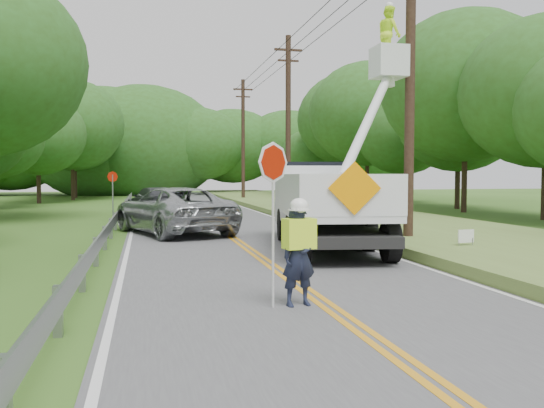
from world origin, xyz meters
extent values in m
plane|color=#2D4F16|center=(0.00, 0.00, 0.00)|extent=(140.00, 140.00, 0.00)
cube|color=#4C4C4E|center=(0.00, 14.00, 0.01)|extent=(7.20, 96.00, 0.02)
cube|color=orange|center=(-0.10, 14.00, 0.02)|extent=(0.12, 96.00, 0.00)
cube|color=orange|center=(0.10, 14.00, 0.02)|extent=(0.12, 96.00, 0.00)
cube|color=silver|center=(-3.45, 14.00, 0.02)|extent=(0.12, 96.00, 0.00)
cube|color=silver|center=(3.45, 14.00, 0.02)|extent=(0.12, 96.00, 0.00)
cube|color=gray|center=(-4.10, -2.00, 0.35)|extent=(0.12, 0.14, 0.70)
cube|color=gray|center=(-4.10, 1.00, 0.35)|extent=(0.12, 0.14, 0.70)
cube|color=gray|center=(-4.10, 4.00, 0.35)|extent=(0.12, 0.14, 0.70)
cube|color=gray|center=(-4.10, 7.00, 0.35)|extent=(0.12, 0.14, 0.70)
cube|color=gray|center=(-4.10, 10.00, 0.35)|extent=(0.12, 0.14, 0.70)
cube|color=gray|center=(-4.10, 13.00, 0.35)|extent=(0.12, 0.14, 0.70)
cube|color=gray|center=(-4.10, 16.00, 0.35)|extent=(0.12, 0.14, 0.70)
cube|color=gray|center=(-4.10, 19.00, 0.35)|extent=(0.12, 0.14, 0.70)
cube|color=gray|center=(-4.10, 22.00, 0.35)|extent=(0.12, 0.14, 0.70)
cube|color=gray|center=(-4.10, 25.00, 0.35)|extent=(0.12, 0.14, 0.70)
cube|color=gray|center=(-4.10, 28.00, 0.35)|extent=(0.12, 0.14, 0.70)
cube|color=gray|center=(-4.10, 31.00, 0.35)|extent=(0.12, 0.14, 0.70)
cube|color=gray|center=(-4.10, 34.00, 0.35)|extent=(0.12, 0.14, 0.70)
cube|color=gray|center=(-4.10, 37.00, 0.35)|extent=(0.12, 0.14, 0.70)
cube|color=gray|center=(-4.00, 15.00, 0.60)|extent=(0.05, 48.00, 0.34)
cylinder|color=black|center=(5.00, 9.00, 5.00)|extent=(0.30, 0.30, 10.00)
cylinder|color=black|center=(5.00, 24.00, 5.00)|extent=(0.30, 0.30, 10.00)
cube|color=black|center=(5.00, 24.00, 9.20)|extent=(1.60, 0.12, 0.12)
cube|color=black|center=(5.00, 24.00, 8.60)|extent=(1.20, 0.10, 0.10)
cylinder|color=black|center=(5.00, 39.00, 5.00)|extent=(0.30, 0.30, 10.00)
cube|color=black|center=(5.00, 39.00, 9.20)|extent=(1.60, 0.12, 0.12)
cube|color=black|center=(5.00, 39.00, 8.60)|extent=(1.20, 0.10, 0.10)
cylinder|color=black|center=(4.30, 17.50, 9.10)|extent=(0.03, 43.00, 0.03)
cylinder|color=black|center=(5.00, 17.50, 9.10)|extent=(0.03, 43.00, 0.03)
cylinder|color=black|center=(5.70, 17.50, 9.10)|extent=(0.03, 43.00, 0.03)
cube|color=olive|center=(7.10, 14.00, 0.15)|extent=(7.00, 96.00, 0.30)
cylinder|color=#332319|center=(-10.84, 38.62, 1.53)|extent=(0.32, 0.32, 3.06)
ellipsoid|color=#2B4F19|center=(-10.84, 38.62, 5.27)|extent=(7.14, 7.14, 6.29)
cylinder|color=#332319|center=(-8.97, 43.65, 1.87)|extent=(0.32, 0.32, 3.74)
ellipsoid|color=#2B4F19|center=(-8.97, 43.65, 6.44)|extent=(8.72, 8.72, 7.67)
cylinder|color=#332319|center=(-9.32, 48.36, 1.80)|extent=(0.32, 0.32, 3.60)
ellipsoid|color=#2B4F19|center=(-9.32, 48.36, 6.20)|extent=(8.40, 8.40, 7.40)
cylinder|color=#332319|center=(15.15, 22.40, 2.11)|extent=(0.32, 0.32, 4.22)
ellipsoid|color=#2B4F19|center=(15.15, 22.40, 7.27)|extent=(9.85, 9.85, 8.67)
cylinder|color=#332319|center=(16.59, 25.51, 1.71)|extent=(0.32, 0.32, 3.42)
ellipsoid|color=#2B4F19|center=(16.59, 25.51, 5.89)|extent=(7.98, 7.98, 7.02)
cylinder|color=#332319|center=(16.59, 33.35, 1.58)|extent=(0.32, 0.32, 3.16)
ellipsoid|color=#2B4F19|center=(16.59, 33.35, 5.44)|extent=(7.38, 7.38, 6.49)
cylinder|color=#332319|center=(15.08, 36.88, 2.09)|extent=(0.32, 0.32, 4.18)
ellipsoid|color=#2B4F19|center=(15.08, 36.88, 7.21)|extent=(9.76, 9.76, 8.59)
cylinder|color=#332319|center=(15.55, 42.07, 2.10)|extent=(0.32, 0.32, 4.21)
ellipsoid|color=#2B4F19|center=(15.55, 42.07, 7.25)|extent=(9.82, 9.82, 8.64)
cylinder|color=#332319|center=(13.27, 47.89, 1.22)|extent=(0.32, 0.32, 2.44)
ellipsoid|color=#2B4F19|center=(13.27, 47.89, 4.21)|extent=(5.70, 5.70, 5.02)
ellipsoid|color=#2B4F19|center=(-17.04, 57.94, 5.50)|extent=(13.38, 10.03, 10.03)
ellipsoid|color=#2B4F19|center=(-12.14, 57.28, 5.50)|extent=(11.75, 8.81, 8.81)
ellipsoid|color=#2B4F19|center=(-7.32, 56.41, 5.50)|extent=(16.49, 12.37, 12.37)
ellipsoid|color=#2B4F19|center=(-2.99, 56.15, 5.50)|extent=(17.23, 12.92, 12.92)
ellipsoid|color=#2B4F19|center=(2.46, 54.40, 5.50)|extent=(10.66, 8.00, 8.00)
ellipsoid|color=#2B4F19|center=(7.06, 57.79, 5.50)|extent=(11.44, 8.58, 8.58)
ellipsoid|color=#2B4F19|center=(13.51, 56.98, 5.50)|extent=(11.25, 8.44, 8.44)
ellipsoid|color=#2B4F19|center=(17.44, 56.09, 5.50)|extent=(11.92, 8.94, 8.94)
ellipsoid|color=#2B4F19|center=(22.13, 54.07, 5.50)|extent=(12.68, 9.51, 9.51)
imported|color=#191E33|center=(-0.45, 1.95, 0.85)|extent=(0.67, 0.51, 1.66)
cube|color=#C4F125|center=(-0.45, 1.95, 1.22)|extent=(0.56, 0.40, 0.50)
ellipsoid|color=white|center=(-0.45, 1.95, 1.69)|extent=(0.31, 0.31, 0.25)
cylinder|color=#B7B7B7|center=(-0.91, 1.91, 1.18)|extent=(0.04, 0.04, 2.32)
cylinder|color=#A21502|center=(-0.91, 1.91, 2.39)|extent=(0.57, 0.39, 0.66)
cylinder|color=black|center=(0.80, 6.18, 0.55)|extent=(0.48, 1.09, 1.05)
cylinder|color=black|center=(2.97, 5.87, 0.55)|extent=(0.48, 1.09, 1.05)
cylinder|color=black|center=(1.12, 8.35, 0.55)|extent=(0.48, 1.09, 1.05)
cylinder|color=black|center=(3.29, 8.03, 0.55)|extent=(0.48, 1.09, 1.05)
cylinder|color=black|center=(1.52, 11.06, 0.55)|extent=(0.48, 1.09, 1.05)
cylinder|color=black|center=(3.69, 10.74, 0.55)|extent=(0.48, 1.09, 1.05)
cube|color=black|center=(2.25, 8.52, 0.62)|extent=(3.29, 7.27, 0.27)
cube|color=silver|center=(2.14, 7.76, 1.17)|extent=(3.22, 5.35, 0.24)
cube|color=silver|center=(0.92, 7.94, 1.72)|extent=(0.80, 5.00, 0.99)
cube|color=silver|center=(3.37, 7.58, 1.72)|extent=(0.80, 5.00, 0.99)
cube|color=silver|center=(1.78, 5.29, 1.72)|extent=(2.50, 0.43, 0.99)
cube|color=silver|center=(2.68, 11.44, 1.50)|extent=(2.74, 2.42, 1.97)
cube|color=black|center=(2.72, 11.66, 2.21)|extent=(2.37, 1.73, 0.82)
cube|color=silver|center=(1.97, 6.57, 1.72)|extent=(1.12, 1.12, 0.88)
cube|color=silver|center=(4.30, 9.00, 5.59)|extent=(0.93, 0.93, 0.93)
imported|color=#C4F125|center=(4.30, 9.00, 6.43)|extent=(0.62, 0.80, 1.65)
cube|color=#FF9600|center=(1.77, 5.21, 1.88)|extent=(1.23, 0.22, 1.24)
imported|color=#A3A7AA|center=(-1.93, 14.15, 0.88)|extent=(4.77, 6.76, 1.71)
imported|color=#373A3E|center=(-2.42, 23.99, 0.77)|extent=(3.33, 5.54, 1.50)
cylinder|color=gray|center=(-4.41, 20.10, 1.10)|extent=(0.06, 0.06, 2.20)
cylinder|color=#A21502|center=(-4.41, 20.10, 2.10)|extent=(0.47, 0.22, 0.50)
cube|color=white|center=(5.44, 6.50, 0.55)|extent=(0.50, 0.09, 0.35)
cylinder|color=gray|center=(5.24, 6.50, 0.25)|extent=(0.02, 0.02, 0.50)
cylinder|color=gray|center=(5.64, 6.50, 0.25)|extent=(0.02, 0.02, 0.50)
camera|label=1|loc=(-2.92, -6.96, 2.20)|focal=37.12mm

